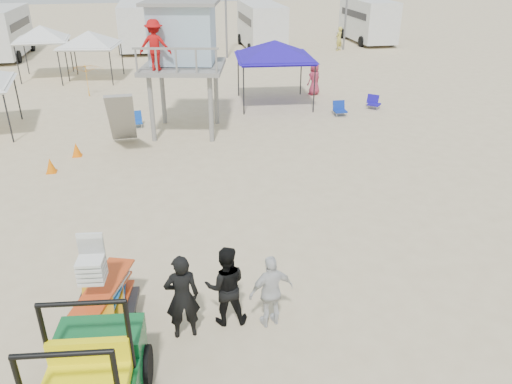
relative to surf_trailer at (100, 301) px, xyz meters
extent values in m
plane|color=beige|center=(3.04, 0.01, -0.79)|extent=(140.00, 140.00, 0.00)
cube|color=black|center=(0.01, 0.00, -0.38)|extent=(1.32, 1.79, 0.11)
cylinder|color=black|center=(-0.47, 0.00, -0.57)|extent=(0.22, 0.46, 0.44)
imported|color=black|center=(1.51, -0.30, 0.10)|extent=(0.67, 0.46, 1.78)
imported|color=black|center=(2.36, -0.05, 0.06)|extent=(0.87, 0.70, 1.69)
imported|color=silver|center=(3.21, -0.30, -0.01)|extent=(0.97, 0.56, 1.56)
cylinder|color=gray|center=(1.21, 10.65, 0.49)|extent=(0.18, 0.18, 2.56)
cube|color=gray|center=(2.33, 11.77, 1.85)|extent=(3.63, 3.63, 0.16)
cube|color=#9BB5C8|center=(2.33, 12.08, 3.05)|extent=(2.72, 2.49, 2.15)
imported|color=#B20F0F|center=(1.51, 10.75, 2.83)|extent=(1.16, 0.67, 1.79)
cylinder|color=black|center=(5.13, 13.56, 0.33)|extent=(0.06, 0.06, 2.25)
pyramid|color=#210FAA|center=(6.72, 15.16, 2.21)|extent=(3.61, 3.61, 0.80)
cube|color=#210FAA|center=(6.72, 15.16, 1.41)|extent=(3.61, 3.61, 0.18)
cylinder|color=black|center=(-6.30, 21.73, 0.31)|extent=(0.06, 0.06, 2.19)
pyramid|color=white|center=(-5.02, 23.00, 2.15)|extent=(2.84, 2.84, 0.80)
cube|color=white|center=(-5.02, 23.00, 1.35)|extent=(2.84, 2.84, 0.18)
cylinder|color=black|center=(-3.70, 20.59, 0.19)|extent=(0.06, 0.06, 1.97)
pyramid|color=white|center=(-2.33, 21.97, 1.93)|extent=(3.35, 3.35, 0.80)
cube|color=white|center=(-2.33, 21.97, 1.13)|extent=(3.35, 3.35, 0.18)
imported|color=orange|center=(-2.19, 18.21, 0.03)|extent=(2.51, 2.51, 1.63)
cone|color=orange|center=(-2.41, 8.41, -0.54)|extent=(0.34, 0.34, 0.50)
cone|color=orange|center=(-1.76, 9.79, -0.54)|extent=(0.34, 0.34, 0.50)
cube|color=#1046B4|center=(0.24, 12.72, -0.57)|extent=(0.60, 0.56, 0.06)
cube|color=#1046B4|center=(0.24, 12.96, -0.37)|extent=(0.56, 0.23, 0.44)
cylinder|color=#B2B2B7|center=(0.02, 12.52, -0.69)|extent=(0.03, 0.03, 0.20)
cube|color=#0E2B98|center=(9.21, 12.68, -0.57)|extent=(0.55, 0.51, 0.06)
cube|color=#0E2B98|center=(9.21, 12.92, -0.37)|extent=(0.54, 0.18, 0.44)
cylinder|color=#B2B2B7|center=(8.99, 12.48, -0.69)|extent=(0.03, 0.03, 0.20)
cube|color=#1A0E9B|center=(11.13, 13.42, -0.57)|extent=(0.74, 0.73, 0.06)
cube|color=#1A0E9B|center=(11.13, 13.66, -0.37)|extent=(0.52, 0.48, 0.44)
cylinder|color=#B2B2B7|center=(10.91, 13.22, -0.69)|extent=(0.03, 0.03, 0.20)
cube|color=silver|center=(-8.96, 30.01, 0.96)|extent=(2.50, 6.80, 3.00)
cube|color=black|center=(-8.96, 30.01, 1.41)|extent=(2.54, 5.44, 0.50)
cube|color=silver|center=(0.04, 31.51, 0.96)|extent=(2.50, 6.50, 3.00)
cube|color=black|center=(0.04, 31.51, 1.41)|extent=(2.54, 5.20, 0.50)
cylinder|color=black|center=(-1.21, 29.43, -0.39)|extent=(0.25, 0.80, 0.80)
cube|color=silver|center=(9.04, 30.01, 0.96)|extent=(2.50, 7.00, 3.00)
cube|color=black|center=(9.04, 30.01, 1.41)|extent=(2.54, 5.60, 0.50)
cylinder|color=black|center=(7.79, 27.77, -0.39)|extent=(0.25, 0.80, 0.80)
cube|color=silver|center=(18.04, 31.51, 0.96)|extent=(2.50, 6.60, 3.00)
cube|color=black|center=(18.04, 31.51, 1.41)|extent=(2.54, 5.28, 0.50)
cylinder|color=black|center=(16.79, 29.40, -0.39)|extent=(0.25, 0.80, 0.80)
imported|color=#45734B|center=(1.55, 22.34, 0.06)|extent=(0.96, 1.03, 1.69)
imported|color=gold|center=(14.55, 28.26, 0.06)|extent=(0.74, 0.71, 1.70)
imported|color=#A83046|center=(9.11, 16.45, 0.02)|extent=(0.95, 0.86, 1.63)
camera|label=1|loc=(1.47, -7.91, 5.90)|focal=35.00mm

